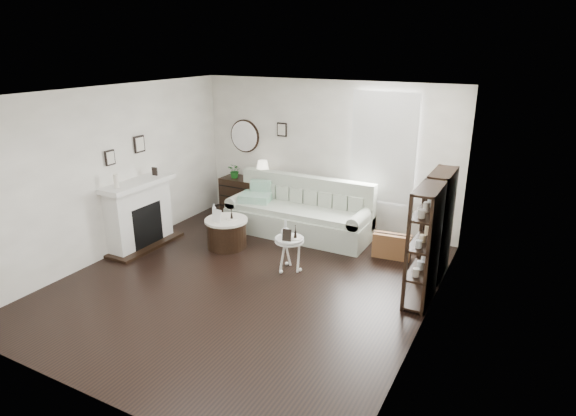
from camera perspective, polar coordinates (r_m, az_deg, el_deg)
The scene contains 18 objects.
room at distance 8.60m, azimuth 8.89°, elevation 7.29°, with size 5.50×5.50×5.50m.
fireplace at distance 8.49m, azimuth -17.13°, elevation -0.92°, with size 0.50×1.40×1.84m.
shelf_unit_far at distance 7.35m, azimuth 17.36°, elevation -1.83°, with size 0.30×0.80×1.60m.
shelf_unit_near at distance 6.53m, azimuth 15.80°, elevation -4.33°, with size 0.30×0.80×1.60m.
sofa at distance 8.73m, azimuth 1.41°, elevation -0.91°, with size 2.62×0.91×1.02m.
quilt at distance 8.93m, azimuth -3.87°, elevation 1.26°, with size 0.55×0.45×0.14m, color #238162.
suitcase at distance 7.96m, azimuth 12.20°, elevation -4.43°, with size 0.60×0.20×0.40m, color brown.
dresser at distance 9.66m, azimuth -4.64°, elevation 1.27°, with size 1.13×0.49×0.76m.
table_lamp at distance 9.33m, azimuth -3.01°, elevation 4.40°, with size 0.26×0.26×0.41m, color white, non-canonical shape.
potted_plant at distance 9.63m, azimuth -6.30°, elevation 4.40°, with size 0.26×0.23×0.29m, color #1B601E.
drum_table at distance 8.23m, azimuth -7.28°, elevation -2.94°, with size 0.72×0.72×0.50m.
pedestal_table at distance 7.25m, azimuth 0.16°, elevation -3.89°, with size 0.44×0.44×0.53m.
eiffel_drum at distance 8.11m, azimuth -6.71°, elevation -0.73°, with size 0.10×0.10×0.17m, color black, non-canonical shape.
bottle_drum at distance 8.14m, azimuth -8.76°, elevation -0.41°, with size 0.06×0.06×0.26m, color silver.
card_frame_drum at distance 8.00m, azimuth -8.42°, elevation -0.94°, with size 0.16×0.01×0.21m, color silver.
eiffel_ped at distance 7.18m, azimuth 0.88°, elevation -2.89°, with size 0.11×0.11×0.19m, color black, non-canonical shape.
flask_ped at distance 7.23m, azimuth -0.31°, elevation -2.42°, with size 0.14×0.14×0.27m, color silver, non-canonical shape.
card_frame_ped at distance 7.09m, azimuth -0.14°, elevation -3.23°, with size 0.13×0.01×0.18m, color black.
Camera 1 is at (3.46, -5.27, 3.31)m, focal length 30.00 mm.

